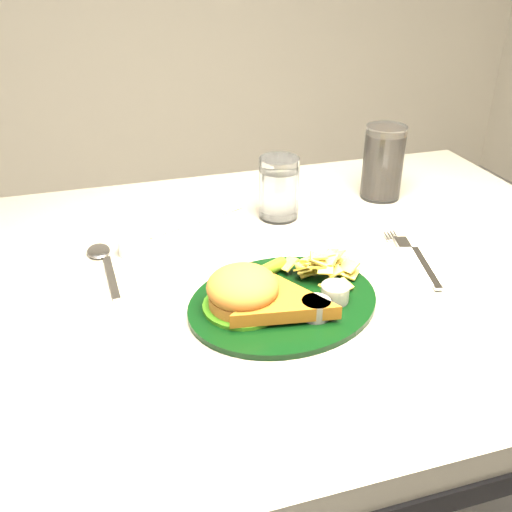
{
  "coord_description": "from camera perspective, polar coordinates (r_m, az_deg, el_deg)",
  "views": [
    {
      "loc": [
        -0.2,
        -0.71,
        1.19
      ],
      "look_at": [
        -0.01,
        -0.05,
        0.8
      ],
      "focal_mm": 40.0,
      "sensor_mm": 36.0,
      "label": 1
    }
  ],
  "objects": [
    {
      "name": "cola_glass",
      "position": [
        1.1,
        12.58,
        9.11
      ],
      "size": [
        0.09,
        0.09,
        0.14
      ],
      "primitive_type": "cylinder",
      "rotation": [
        0.0,
        0.0,
        -0.18
      ],
      "color": "black",
      "rests_on": "table"
    },
    {
      "name": "ramekin",
      "position": [
        0.92,
        -12.43,
        0.91
      ],
      "size": [
        0.05,
        0.05,
        0.03
      ],
      "primitive_type": "cylinder",
      "rotation": [
        0.0,
        0.0,
        -0.31
      ],
      "color": "silver",
      "rests_on": "table"
    },
    {
      "name": "wrapped_straw",
      "position": [
        1.0,
        -5.82,
        3.53
      ],
      "size": [
        0.2,
        0.14,
        0.01
      ],
      "primitive_type": null,
      "rotation": [
        0.0,
        0.0,
        0.39
      ],
      "color": "white",
      "rests_on": "table"
    },
    {
      "name": "fork_napkin",
      "position": [
        0.9,
        16.33,
        -0.79
      ],
      "size": [
        0.16,
        0.19,
        0.01
      ],
      "primitive_type": null,
      "rotation": [
        0.0,
        0.0,
        -0.25
      ],
      "color": "white",
      "rests_on": "table"
    },
    {
      "name": "table",
      "position": [
        1.1,
        -0.44,
        -18.53
      ],
      "size": [
        1.2,
        0.8,
        0.75
      ],
      "primitive_type": null,
      "color": "gray",
      "rests_on": "ground"
    },
    {
      "name": "spoon",
      "position": [
        0.86,
        -14.28,
        -1.91
      ],
      "size": [
        0.05,
        0.17,
        0.01
      ],
      "primitive_type": null,
      "rotation": [
        0.0,
        0.0,
        0.05
      ],
      "color": "silver",
      "rests_on": "table"
    },
    {
      "name": "water_glass",
      "position": [
        1.0,
        2.3,
        6.79
      ],
      "size": [
        0.09,
        0.09,
        0.11
      ],
      "primitive_type": "cylinder",
      "rotation": [
        0.0,
        0.0,
        0.36
      ],
      "color": "white",
      "rests_on": "table"
    },
    {
      "name": "dinner_plate",
      "position": [
        0.76,
        2.79,
        -3.01
      ],
      "size": [
        0.32,
        0.29,
        0.06
      ],
      "primitive_type": null,
      "rotation": [
        0.0,
        0.0,
        0.29
      ],
      "color": "black",
      "rests_on": "table"
    }
  ]
}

